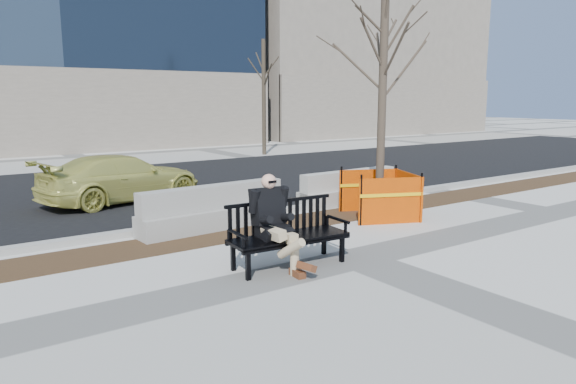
# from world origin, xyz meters

# --- Properties ---
(ground) EXTENTS (120.00, 120.00, 0.00)m
(ground) POSITION_xyz_m (0.00, 0.00, 0.00)
(ground) COLOR beige
(ground) RESTS_ON ground
(mulch_strip) EXTENTS (40.00, 1.20, 0.02)m
(mulch_strip) POSITION_xyz_m (0.00, 2.60, 0.00)
(mulch_strip) COLOR #47301C
(mulch_strip) RESTS_ON ground
(asphalt_street) EXTENTS (60.00, 10.40, 0.01)m
(asphalt_street) POSITION_xyz_m (0.00, 8.80, 0.00)
(asphalt_street) COLOR black
(asphalt_street) RESTS_ON ground
(curb) EXTENTS (60.00, 0.25, 0.12)m
(curb) POSITION_xyz_m (0.00, 3.55, 0.06)
(curb) COLOR #9E9B93
(curb) RESTS_ON ground
(bench) EXTENTS (1.99, 0.83, 1.04)m
(bench) POSITION_xyz_m (-1.14, 0.30, 0.00)
(bench) COLOR black
(bench) RESTS_ON ground
(seated_man) EXTENTS (0.70, 1.09, 1.47)m
(seated_man) POSITION_xyz_m (-1.41, 0.37, 0.00)
(seated_man) COLOR black
(seated_man) RESTS_ON ground
(tree_fence) EXTENTS (2.81, 2.81, 5.36)m
(tree_fence) POSITION_xyz_m (2.49, 2.00, 0.00)
(tree_fence) COLOR #FF5800
(tree_fence) RESTS_ON ground
(sedan) EXTENTS (4.42, 2.51, 1.21)m
(sedan) POSITION_xyz_m (-1.61, 7.04, 0.00)
(sedan) COLOR #C8C55C
(sedan) RESTS_ON ground
(jersey_barrier_left) EXTENTS (3.19, 0.82, 0.91)m
(jersey_barrier_left) POSITION_xyz_m (-1.02, 3.13, 0.00)
(jersey_barrier_left) COLOR gray
(jersey_barrier_left) RESTS_ON ground
(jersey_barrier_right) EXTENTS (2.94, 0.68, 0.84)m
(jersey_barrier_right) POSITION_xyz_m (3.01, 3.58, 0.00)
(jersey_barrier_right) COLOR #AAA89F
(jersey_barrier_right) RESTS_ON ground
(far_tree_right) EXTENTS (2.42, 2.42, 5.68)m
(far_tree_right) POSITION_xyz_m (7.46, 14.62, 0.00)
(far_tree_right) COLOR #3F3529
(far_tree_right) RESTS_ON ground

